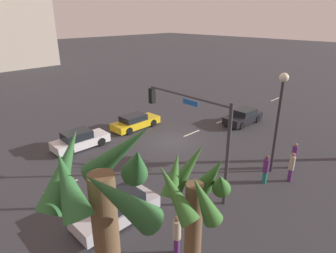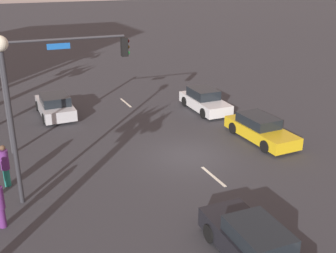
{
  "view_description": "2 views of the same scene",
  "coord_description": "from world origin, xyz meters",
  "px_view_note": "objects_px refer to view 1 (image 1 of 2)",
  "views": [
    {
      "loc": [
        15.45,
        15.13,
        9.61
      ],
      "look_at": [
        0.66,
        0.15,
        1.5
      ],
      "focal_mm": 31.03,
      "sensor_mm": 36.0,
      "label": 1
    },
    {
      "loc": [
        -16.35,
        8.53,
        8.53
      ],
      "look_at": [
        0.6,
        0.84,
        1.47
      ],
      "focal_mm": 44.01,
      "sensor_mm": 36.0,
      "label": 2
    }
  ],
  "objects_px": {
    "palm_tree_2": "(194,207)",
    "pedestrian_0": "(266,169)",
    "pedestrian_1": "(294,155)",
    "pedestrian_2": "(291,166)",
    "car_0": "(117,209)",
    "car_1": "(243,117)",
    "streetlamp": "(280,105)",
    "pedestrian_3": "(177,234)",
    "car_3": "(135,122)",
    "traffic_signal": "(195,125)",
    "car_2": "(80,140)",
    "palm_tree_0": "(108,237)"
  },
  "relations": [
    {
      "from": "palm_tree_2",
      "to": "pedestrian_0",
      "type": "bearing_deg",
      "value": -166.47
    },
    {
      "from": "pedestrian_1",
      "to": "pedestrian_2",
      "type": "height_order",
      "value": "pedestrian_2"
    },
    {
      "from": "car_0",
      "to": "car_1",
      "type": "bearing_deg",
      "value": -169.38
    },
    {
      "from": "streetlamp",
      "to": "pedestrian_2",
      "type": "height_order",
      "value": "streetlamp"
    },
    {
      "from": "pedestrian_3",
      "to": "palm_tree_2",
      "type": "bearing_deg",
      "value": 54.13
    },
    {
      "from": "pedestrian_0",
      "to": "pedestrian_1",
      "type": "xyz_separation_m",
      "value": [
        -3.11,
        0.4,
        -0.03
      ]
    },
    {
      "from": "car_3",
      "to": "traffic_signal",
      "type": "xyz_separation_m",
      "value": [
        3.59,
        9.98,
        3.36
      ]
    },
    {
      "from": "streetlamp",
      "to": "car_1",
      "type": "bearing_deg",
      "value": -136.92
    },
    {
      "from": "car_0",
      "to": "pedestrian_3",
      "type": "bearing_deg",
      "value": 98.08
    },
    {
      "from": "car_2",
      "to": "palm_tree_0",
      "type": "bearing_deg",
      "value": 64.85
    },
    {
      "from": "streetlamp",
      "to": "palm_tree_0",
      "type": "xyz_separation_m",
      "value": [
        14.15,
        2.94,
        0.82
      ]
    },
    {
      "from": "pedestrian_0",
      "to": "pedestrian_2",
      "type": "distance_m",
      "value": 1.64
    },
    {
      "from": "car_0",
      "to": "streetlamp",
      "type": "distance_m",
      "value": 11.17
    },
    {
      "from": "car_1",
      "to": "pedestrian_0",
      "type": "xyz_separation_m",
      "value": [
        8.27,
        6.61,
        0.36
      ]
    },
    {
      "from": "pedestrian_2",
      "to": "palm_tree_2",
      "type": "relative_size",
      "value": 0.32
    },
    {
      "from": "traffic_signal",
      "to": "pedestrian_1",
      "type": "relative_size",
      "value": 3.51
    },
    {
      "from": "car_3",
      "to": "palm_tree_2",
      "type": "bearing_deg",
      "value": 57.43
    },
    {
      "from": "car_1",
      "to": "car_3",
      "type": "xyz_separation_m",
      "value": [
        8.07,
        -6.17,
        -0.03
      ]
    },
    {
      "from": "pedestrian_0",
      "to": "pedestrian_2",
      "type": "height_order",
      "value": "pedestrian_2"
    },
    {
      "from": "traffic_signal",
      "to": "pedestrian_0",
      "type": "distance_m",
      "value": 5.31
    },
    {
      "from": "pedestrian_0",
      "to": "pedestrian_3",
      "type": "xyz_separation_m",
      "value": [
        7.86,
        0.13,
        0.05
      ]
    },
    {
      "from": "pedestrian_1",
      "to": "pedestrian_3",
      "type": "bearing_deg",
      "value": -1.4
    },
    {
      "from": "pedestrian_1",
      "to": "palm_tree_0",
      "type": "xyz_separation_m",
      "value": [
        15.62,
        2.14,
        4.38
      ]
    },
    {
      "from": "streetlamp",
      "to": "pedestrian_1",
      "type": "bearing_deg",
      "value": 151.23
    },
    {
      "from": "car_3",
      "to": "pedestrian_1",
      "type": "xyz_separation_m",
      "value": [
        -2.91,
        13.17,
        0.36
      ]
    },
    {
      "from": "car_0",
      "to": "traffic_signal",
      "type": "bearing_deg",
      "value": 172.07
    },
    {
      "from": "car_2",
      "to": "pedestrian_0",
      "type": "bearing_deg",
      "value": 113.51
    },
    {
      "from": "palm_tree_0",
      "to": "pedestrian_2",
      "type": "bearing_deg",
      "value": -173.62
    },
    {
      "from": "palm_tree_0",
      "to": "palm_tree_2",
      "type": "bearing_deg",
      "value": -175.04
    },
    {
      "from": "car_0",
      "to": "traffic_signal",
      "type": "height_order",
      "value": "traffic_signal"
    },
    {
      "from": "pedestrian_3",
      "to": "palm_tree_2",
      "type": "height_order",
      "value": "palm_tree_2"
    },
    {
      "from": "car_1",
      "to": "palm_tree_0",
      "type": "xyz_separation_m",
      "value": [
        20.78,
        9.14,
        4.7
      ]
    },
    {
      "from": "pedestrian_3",
      "to": "palm_tree_0",
      "type": "height_order",
      "value": "palm_tree_0"
    },
    {
      "from": "pedestrian_0",
      "to": "pedestrian_1",
      "type": "relative_size",
      "value": 1.03
    },
    {
      "from": "car_0",
      "to": "pedestrian_2",
      "type": "distance_m",
      "value": 10.67
    },
    {
      "from": "car_3",
      "to": "palm_tree_0",
      "type": "relative_size",
      "value": 0.6
    },
    {
      "from": "pedestrian_2",
      "to": "pedestrian_3",
      "type": "relative_size",
      "value": 1.0
    },
    {
      "from": "pedestrian_2",
      "to": "pedestrian_3",
      "type": "distance_m",
      "value": 9.21
    },
    {
      "from": "pedestrian_1",
      "to": "car_2",
      "type": "bearing_deg",
      "value": -56.49
    },
    {
      "from": "traffic_signal",
      "to": "pedestrian_3",
      "type": "xyz_separation_m",
      "value": [
        4.47,
        2.92,
        -2.93
      ]
    },
    {
      "from": "pedestrian_3",
      "to": "car_1",
      "type": "bearing_deg",
      "value": -157.33
    },
    {
      "from": "streetlamp",
      "to": "pedestrian_2",
      "type": "bearing_deg",
      "value": 76.52
    },
    {
      "from": "streetlamp",
      "to": "palm_tree_0",
      "type": "bearing_deg",
      "value": 11.75
    },
    {
      "from": "pedestrian_1",
      "to": "palm_tree_0",
      "type": "distance_m",
      "value": 16.36
    },
    {
      "from": "car_2",
      "to": "traffic_signal",
      "type": "relative_size",
      "value": 0.68
    },
    {
      "from": "pedestrian_3",
      "to": "palm_tree_0",
      "type": "bearing_deg",
      "value": 27.37
    },
    {
      "from": "car_1",
      "to": "pedestrian_0",
      "type": "distance_m",
      "value": 10.59
    },
    {
      "from": "car_3",
      "to": "traffic_signal",
      "type": "relative_size",
      "value": 0.72
    },
    {
      "from": "car_0",
      "to": "pedestrian_1",
      "type": "xyz_separation_m",
      "value": [
        -11.48,
        3.88,
        0.33
      ]
    },
    {
      "from": "car_0",
      "to": "traffic_signal",
      "type": "relative_size",
      "value": 0.68
    }
  ]
}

